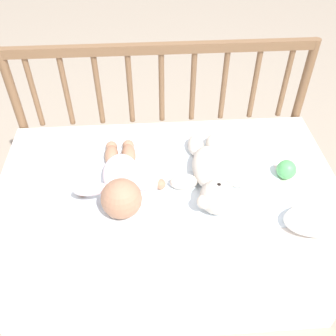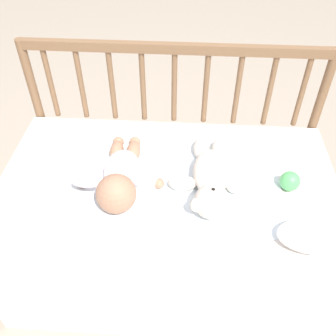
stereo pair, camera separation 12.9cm
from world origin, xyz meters
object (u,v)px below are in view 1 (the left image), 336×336
(teddy_bear, at_px, (212,174))
(baby, at_px, (121,182))
(small_pillow, at_px, (318,220))
(toy_ball, at_px, (286,170))

(teddy_bear, distance_m, baby, 0.31)
(baby, relative_size, small_pillow, 1.86)
(baby, bearing_deg, teddy_bear, 2.92)
(small_pillow, distance_m, toy_ball, 0.23)
(small_pillow, bearing_deg, teddy_bear, 145.35)
(teddy_bear, distance_m, small_pillow, 0.37)
(teddy_bear, bearing_deg, small_pillow, -34.65)
(toy_ball, bearing_deg, small_pillow, -81.92)
(small_pillow, bearing_deg, toy_ball, 98.08)
(baby, bearing_deg, small_pillow, -17.43)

